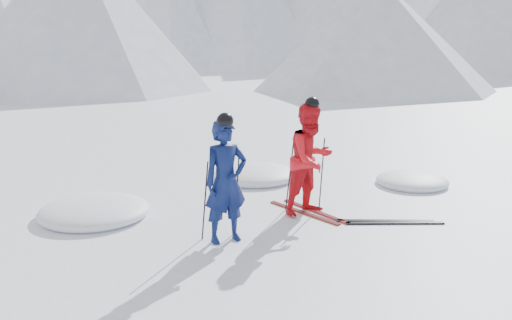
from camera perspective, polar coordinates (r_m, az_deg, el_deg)
name	(u,v)px	position (r m, az deg, el deg)	size (l,w,h in m)	color
ground	(366,218)	(9.85, 11.53, -6.04)	(160.00, 160.00, 0.00)	white
skier_blue	(226,182)	(8.37, -3.20, -2.30)	(0.70, 0.46, 1.93)	#0C174B
skier_red	(311,159)	(9.72, 5.79, 0.09)	(0.98, 0.76, 2.01)	red
pole_blue_left	(205,201)	(8.53, -5.39, -4.30)	(0.02, 0.02, 1.29)	black
pole_blue_right	(237,196)	(8.76, -2.05, -3.78)	(0.02, 0.02, 1.29)	black
pole_red_left	(290,175)	(9.91, 3.56, -1.62)	(0.02, 0.02, 1.34)	black
pole_red_right	(322,174)	(10.06, 6.94, -1.46)	(0.02, 0.02, 1.34)	black
ski_worn_left	(304,213)	(9.95, 5.03, -5.54)	(0.09, 1.70, 0.03)	black
ski_worn_right	(315,211)	(10.04, 6.28, -5.38)	(0.09, 1.70, 0.03)	black
ski_loose_a	(385,221)	(9.74, 13.44, -6.26)	(0.09, 1.70, 0.03)	black
ski_loose_b	(395,223)	(9.68, 14.42, -6.45)	(0.09, 1.70, 0.03)	black
snow_lumps	(259,195)	(10.99, 0.30, -3.75)	(9.57, 5.64, 0.43)	white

